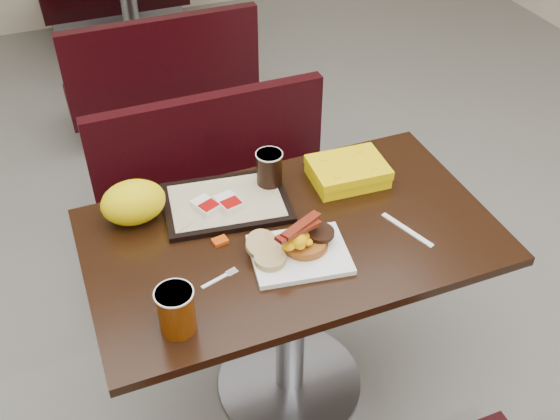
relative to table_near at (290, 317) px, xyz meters
name	(u,v)px	position (x,y,z in m)	size (l,w,h in m)	color
floor	(289,385)	(0.00, 0.00, -0.38)	(6.00, 7.00, 0.01)	gray
table_near	(290,317)	(0.00, 0.00, 0.00)	(1.20, 0.70, 0.75)	black
bench_near_n	(226,198)	(0.00, 0.70, -0.02)	(1.00, 0.46, 0.72)	black
table_far	(131,16)	(0.00, 2.60, 0.00)	(1.20, 0.70, 0.75)	black
bench_far_s	(158,69)	(0.00, 1.90, -0.02)	(1.00, 0.46, 0.72)	black
platter	(300,254)	(-0.02, -0.10, 0.38)	(0.27, 0.21, 0.02)	white
pancake_stack	(305,242)	(0.01, -0.08, 0.40)	(0.13, 0.13, 0.03)	#944718
sausage_patty	(320,233)	(0.05, -0.08, 0.42)	(0.08, 0.08, 0.01)	black
scrambled_eggs	(298,242)	(-0.03, -0.11, 0.44)	(0.09, 0.08, 0.05)	#FFBC05
bacon_strips	(299,230)	(-0.02, -0.10, 0.47)	(0.16, 0.07, 0.01)	#4F0508
muffin_bottom	(270,259)	(-0.11, -0.10, 0.40)	(0.09, 0.09, 0.02)	tan
muffin_top	(261,244)	(-0.11, -0.05, 0.41)	(0.09, 0.09, 0.02)	tan
coffee_cup_near	(176,311)	(-0.40, -0.23, 0.44)	(0.09, 0.09, 0.13)	#8A3705
fork	(215,281)	(-0.27, -0.11, 0.38)	(0.11, 0.02, 0.00)	white
knife	(407,230)	(0.32, -0.12, 0.38)	(0.19, 0.02, 0.00)	white
condiment_syrup	(220,241)	(-0.21, 0.04, 0.38)	(0.04, 0.03, 0.01)	#B83907
condiment_ketchup	(263,248)	(-0.10, -0.03, 0.38)	(0.04, 0.03, 0.01)	#8C0504
tray	(226,203)	(-0.14, 0.19, 0.38)	(0.38, 0.27, 0.02)	black
hashbrown_sleeve_left	(206,206)	(-0.21, 0.18, 0.40)	(0.06, 0.08, 0.02)	silver
hashbrown_sleeve_right	(228,202)	(-0.14, 0.17, 0.40)	(0.06, 0.08, 0.02)	silver
coffee_cup_far	(269,168)	(0.02, 0.23, 0.45)	(0.08, 0.08, 0.11)	black
clamshell	(348,172)	(0.27, 0.17, 0.41)	(0.24, 0.18, 0.06)	#EBC603
paper_bag	(133,202)	(-0.41, 0.23, 0.44)	(0.19, 0.14, 0.13)	yellow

